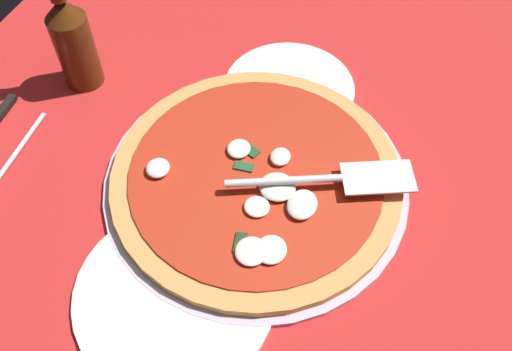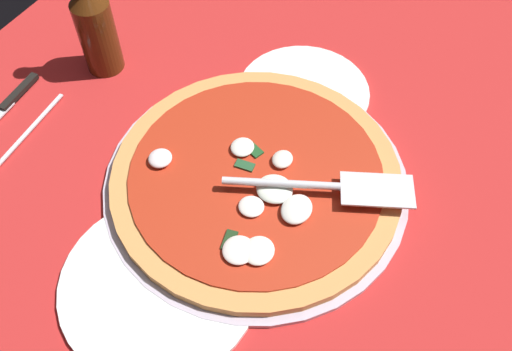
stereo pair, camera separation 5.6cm
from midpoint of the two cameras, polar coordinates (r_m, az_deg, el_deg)
ground_plane at (r=78.17cm, az=0.15°, el=-0.26°), size 110.80×110.80×0.80cm
checker_pattern at (r=77.81cm, az=0.15°, el=-0.07°), size 110.80×110.80×0.10cm
pizza_pan at (r=76.46cm, az=-2.08°, el=-0.78°), size 41.05×41.05×1.06cm
dinner_plate_left at (r=69.53cm, az=-10.49°, el=-11.76°), size 24.23×24.23×1.00cm
dinner_plate_right at (r=87.85cm, az=1.53°, el=8.69°), size 20.13×20.13×1.00cm
pizza at (r=75.21cm, az=-2.10°, el=-0.31°), size 38.93×38.93×2.86cm
pizza_server at (r=72.44cm, az=5.32°, el=-0.47°), size 13.25×23.39×1.00cm
beer_bottle at (r=89.05cm, az=-19.81°, el=12.72°), size 5.80×5.80×21.56cm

